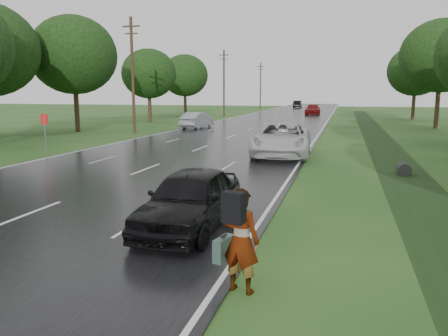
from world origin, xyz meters
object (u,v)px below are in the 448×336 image
at_px(white_pickup, 282,139).
at_px(silver_sedan, 197,120).
at_px(road_sign, 45,125).
at_px(dark_sedan, 190,199).
at_px(pedestrian, 239,239).

xyz_separation_m(white_pickup, silver_sedan, (-10.98, 17.20, -0.12)).
bearing_deg(silver_sedan, road_sign, 88.02).
bearing_deg(road_sign, white_pickup, 9.07).
bearing_deg(white_pickup, road_sign, -174.26).
distance_m(dark_sedan, silver_sedan, 33.14).
distance_m(white_pickup, silver_sedan, 20.40).
height_order(pedestrian, silver_sedan, pedestrian).
xyz_separation_m(road_sign, pedestrian, (15.67, -15.17, -0.65)).
bearing_deg(pedestrian, road_sign, -30.44).
xyz_separation_m(road_sign, silver_sedan, (3.02, 19.43, -0.80)).
distance_m(road_sign, silver_sedan, 19.68).
height_order(white_pickup, dark_sedan, white_pickup).
bearing_deg(pedestrian, dark_sedan, -43.24).
distance_m(road_sign, white_pickup, 14.19).
relative_size(white_pickup, silver_sedan, 1.37).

